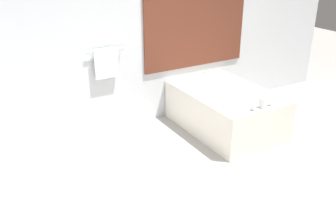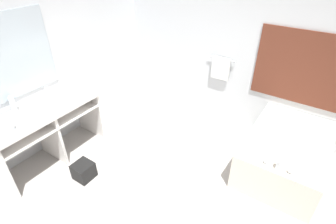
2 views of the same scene
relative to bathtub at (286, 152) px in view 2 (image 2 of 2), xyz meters
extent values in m
plane|color=#A8A39E|center=(-1.12, -1.41, -0.31)|extent=(16.00, 16.00, 0.00)
cube|color=silver|center=(-1.12, 0.82, 1.04)|extent=(7.40, 0.06, 2.70)
cube|color=brown|center=(0.00, 0.77, 0.95)|extent=(1.70, 0.02, 1.10)
cylinder|color=silver|center=(-1.42, 0.75, 0.84)|extent=(0.50, 0.02, 0.02)
cube|color=white|center=(-1.42, 0.74, 0.67)|extent=(0.32, 0.04, 0.40)
cube|color=silver|center=(-3.35, -1.41, 1.04)|extent=(0.06, 7.40, 2.70)
cube|color=#B2C1CC|center=(-3.31, -1.71, 1.27)|extent=(0.02, 1.10, 1.10)
cube|color=white|center=(-2.99, -1.71, 0.54)|extent=(0.64, 1.57, 0.05)
cube|color=white|center=(-2.99, -1.71, 0.35)|extent=(0.61, 1.49, 0.02)
cylinder|color=white|center=(-2.99, -1.47, 0.50)|extent=(0.31, 0.31, 0.14)
cube|color=white|center=(-2.99, -1.71, 0.10)|extent=(0.59, 0.04, 0.83)
cube|color=white|center=(-2.99, -0.94, 0.10)|extent=(0.59, 0.04, 0.83)
cylinder|color=white|center=(-2.94, -2.10, 0.42)|extent=(0.13, 0.43, 0.13)
cylinder|color=white|center=(-2.94, -1.32, 0.42)|extent=(0.13, 0.43, 0.13)
cylinder|color=silver|center=(-3.17, -1.47, 0.58)|extent=(0.04, 0.04, 0.02)
cylinder|color=silver|center=(-3.17, -1.47, 0.67)|extent=(0.02, 0.02, 0.16)
cube|color=silver|center=(-3.13, -1.47, 0.74)|extent=(0.07, 0.01, 0.01)
cube|color=silver|center=(0.00, 0.00, -0.03)|extent=(1.04, 1.56, 0.57)
ellipsoid|color=white|center=(0.00, 0.00, 0.10)|extent=(0.75, 1.12, 0.30)
cube|color=silver|center=(0.00, -0.68, 0.31)|extent=(0.04, 0.07, 0.12)
sphere|color=silver|center=(-0.14, -0.68, 0.28)|extent=(0.06, 0.06, 0.06)
sphere|color=silver|center=(0.14, -0.68, 0.28)|extent=(0.06, 0.06, 0.06)
cylinder|color=silver|center=(-3.23, -1.94, 0.68)|extent=(0.07, 0.07, 0.22)
cylinder|color=white|center=(-3.23, -1.94, 0.80)|extent=(0.04, 0.04, 0.02)
cylinder|color=silver|center=(-2.83, -2.21, 0.68)|extent=(0.07, 0.07, 0.22)
cylinder|color=white|center=(-2.83, -2.21, 0.79)|extent=(0.04, 0.04, 0.02)
cube|color=black|center=(-2.28, -1.74, -0.19)|extent=(0.26, 0.26, 0.24)
camera|label=1|loc=(-3.09, -3.72, 2.08)|focal=40.00mm
camera|label=2|loc=(0.17, -3.26, 2.52)|focal=28.00mm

